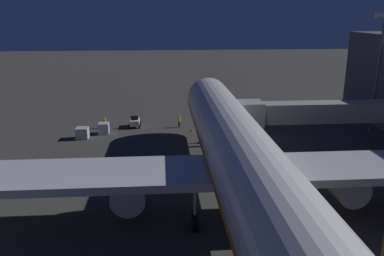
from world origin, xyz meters
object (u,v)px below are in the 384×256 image
at_px(baggage_tug_lead, 135,122).
at_px(baggage_container_near_belt, 104,128).
at_px(ground_crew_near_nose_gear, 179,121).
at_px(ground_crew_by_belt_loader, 105,122).
at_px(airliner_at_gate, 245,165).
at_px(traffic_cone_nose_starboard, 192,130).
at_px(apron_floodlight_mast, 379,65).
at_px(baggage_container_far_row, 82,133).
at_px(traffic_cone_nose_port, 220,129).
at_px(jet_bridge, 318,112).

xyz_separation_m(baggage_tug_lead, baggage_container_near_belt, (4.54, 3.36, 0.05)).
height_order(baggage_tug_lead, baggage_container_near_belt, baggage_tug_lead).
distance_m(ground_crew_near_nose_gear, ground_crew_by_belt_loader, 11.98).
height_order(airliner_at_gate, traffic_cone_nose_starboard, airliner_at_gate).
xyz_separation_m(airliner_at_gate, apron_floodlight_mast, (-25.50, -26.01, 4.76)).
relative_size(baggage_container_far_row, traffic_cone_nose_port, 3.21).
bearing_deg(traffic_cone_nose_starboard, apron_floodlight_mast, 174.91).
bearing_deg(airliner_at_gate, ground_crew_by_belt_loader, -62.90).
bearing_deg(traffic_cone_nose_port, baggage_container_far_row, 6.11).
distance_m(apron_floodlight_mast, traffic_cone_nose_port, 25.52).
xyz_separation_m(apron_floodlight_mast, traffic_cone_nose_port, (23.30, -2.46, -10.11)).
bearing_deg(apron_floodlight_mast, traffic_cone_nose_port, -6.04).
xyz_separation_m(jet_bridge, traffic_cone_nose_starboard, (15.14, -11.69, -5.45)).
height_order(airliner_at_gate, ground_crew_near_nose_gear, airliner_at_gate).
bearing_deg(apron_floodlight_mast, ground_crew_by_belt_loader, -7.45).
bearing_deg(airliner_at_gate, ground_crew_near_nose_gear, -82.45).
bearing_deg(traffic_cone_nose_starboard, traffic_cone_nose_port, 180.00).
bearing_deg(jet_bridge, baggage_container_near_belt, -22.00).
relative_size(airliner_at_gate, apron_floodlight_mast, 3.36).
bearing_deg(airliner_at_gate, baggage_tug_lead, -70.36).
bearing_deg(ground_crew_near_nose_gear, baggage_tug_lead, -5.78).
xyz_separation_m(airliner_at_gate, traffic_cone_nose_port, (-2.20, -28.47, -5.34)).
xyz_separation_m(jet_bridge, baggage_container_far_row, (31.65, -9.45, -4.91)).
distance_m(apron_floodlight_mast, baggage_container_near_belt, 42.53).
bearing_deg(baggage_tug_lead, traffic_cone_nose_starboard, 160.09).
xyz_separation_m(baggage_container_far_row, traffic_cone_nose_starboard, (-16.51, -2.24, -0.54)).
bearing_deg(baggage_container_near_belt, apron_floodlight_mast, 176.66).
xyz_separation_m(baggage_tug_lead, baggage_container_far_row, (7.37, 5.55, 0.03)).
bearing_deg(baggage_container_far_row, ground_crew_near_nose_gear, -161.72).
relative_size(baggage_container_far_row, traffic_cone_nose_starboard, 3.21).
bearing_deg(baggage_container_far_row, airliner_at_gate, 125.49).
distance_m(ground_crew_near_nose_gear, traffic_cone_nose_port, 6.86).
bearing_deg(baggage_tug_lead, airliner_at_gate, 109.64).
bearing_deg(baggage_container_far_row, baggage_container_near_belt, -142.22).
relative_size(airliner_at_gate, traffic_cone_nose_port, 109.29).
relative_size(ground_crew_near_nose_gear, traffic_cone_nose_port, 3.30).
bearing_deg(ground_crew_by_belt_loader, apron_floodlight_mast, 172.55).
xyz_separation_m(baggage_tug_lead, ground_crew_by_belt_loader, (4.76, 0.34, 0.19)).
height_order(airliner_at_gate, jet_bridge, airliner_at_gate).
bearing_deg(baggage_container_far_row, traffic_cone_nose_starboard, -172.27).
bearing_deg(apron_floodlight_mast, baggage_container_near_belt, -3.34).
bearing_deg(traffic_cone_nose_port, airliner_at_gate, 85.58).
xyz_separation_m(apron_floodlight_mast, baggage_tug_lead, (36.84, -5.78, -9.60)).
bearing_deg(ground_crew_by_belt_loader, ground_crew_near_nose_gear, 178.11).
height_order(jet_bridge, traffic_cone_nose_port, jet_bridge).
bearing_deg(ground_crew_near_nose_gear, baggage_container_far_row, 18.28).
xyz_separation_m(apron_floodlight_mast, baggage_container_far_row, (44.21, -0.23, -9.57)).
xyz_separation_m(apron_floodlight_mast, ground_crew_near_nose_gear, (29.62, -5.04, -9.38)).
relative_size(apron_floodlight_mast, baggage_container_near_belt, 10.75).
relative_size(baggage_tug_lead, baggage_container_far_row, 1.49).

